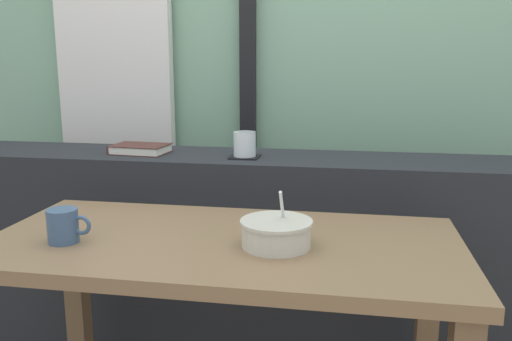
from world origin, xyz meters
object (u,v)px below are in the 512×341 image
object	(u,v)px
soup_bowl	(276,233)
breakfast_table	(224,282)
coaster_square	(245,157)
closed_book	(140,149)
juice_glass	(245,145)
ceramic_mug	(64,226)

from	to	relation	value
soup_bowl	breakfast_table	bearing A→B (deg)	167.59
coaster_square	closed_book	world-z (taller)	closed_book
coaster_square	juice_glass	distance (m)	0.04
coaster_square	juice_glass	xyz separation A→B (m)	(-0.00, 0.00, 0.04)
coaster_square	closed_book	xyz separation A→B (m)	(-0.40, 0.02, 0.01)
breakfast_table	closed_book	distance (m)	0.76
breakfast_table	closed_book	bearing A→B (deg)	128.31
breakfast_table	closed_book	world-z (taller)	closed_book
breakfast_table	coaster_square	bearing A→B (deg)	95.30
soup_bowl	ceramic_mug	bearing A→B (deg)	-173.26
ceramic_mug	coaster_square	bearing A→B (deg)	62.34
soup_bowl	juice_glass	bearing A→B (deg)	108.45
breakfast_table	closed_book	xyz separation A→B (m)	(-0.45, 0.56, 0.24)
juice_glass	soup_bowl	bearing A→B (deg)	-71.55
juice_glass	ceramic_mug	xyz separation A→B (m)	(-0.33, -0.63, -0.11)
juice_glass	closed_book	size ratio (longest dim) A/B	0.41
coaster_square	ceramic_mug	xyz separation A→B (m)	(-0.33, -0.63, -0.07)
coaster_square	soup_bowl	size ratio (longest dim) A/B	0.57
breakfast_table	soup_bowl	bearing A→B (deg)	-12.41
breakfast_table	soup_bowl	size ratio (longest dim) A/B	6.79
breakfast_table	juice_glass	bearing A→B (deg)	95.30
coaster_square	closed_book	bearing A→B (deg)	176.64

